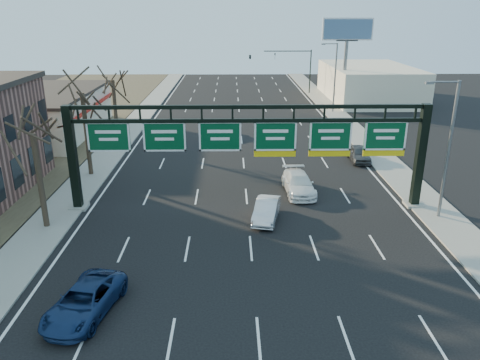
{
  "coord_description": "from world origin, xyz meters",
  "views": [
    {
      "loc": [
        -1.09,
        -22.03,
        12.93
      ],
      "look_at": [
        -0.57,
        4.73,
        3.2
      ],
      "focal_mm": 35.0,
      "sensor_mm": 36.0,
      "label": 1
    }
  ],
  "objects_px": {
    "car_blue_suv": "(85,301)",
    "car_white_wagon": "(298,183)",
    "car_silver_sedan": "(266,210)",
    "sign_gantry": "(250,143)"
  },
  "relations": [
    {
      "from": "sign_gantry",
      "to": "car_silver_sedan",
      "type": "height_order",
      "value": "sign_gantry"
    },
    {
      "from": "sign_gantry",
      "to": "car_white_wagon",
      "type": "bearing_deg",
      "value": 35.38
    },
    {
      "from": "car_blue_suv",
      "to": "car_silver_sedan",
      "type": "xyz_separation_m",
      "value": [
        8.89,
        10.0,
        -0.01
      ]
    },
    {
      "from": "sign_gantry",
      "to": "car_silver_sedan",
      "type": "xyz_separation_m",
      "value": [
        1.02,
        -2.09,
        -3.96
      ]
    },
    {
      "from": "sign_gantry",
      "to": "car_blue_suv",
      "type": "relative_size",
      "value": 5.05
    },
    {
      "from": "sign_gantry",
      "to": "car_blue_suv",
      "type": "distance_m",
      "value": 14.95
    },
    {
      "from": "car_silver_sedan",
      "to": "car_white_wagon",
      "type": "bearing_deg",
      "value": 72.27
    },
    {
      "from": "car_blue_suv",
      "to": "car_white_wagon",
      "type": "height_order",
      "value": "car_white_wagon"
    },
    {
      "from": "sign_gantry",
      "to": "car_silver_sedan",
      "type": "distance_m",
      "value": 4.59
    },
    {
      "from": "car_silver_sedan",
      "to": "car_white_wagon",
      "type": "height_order",
      "value": "car_white_wagon"
    }
  ]
}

